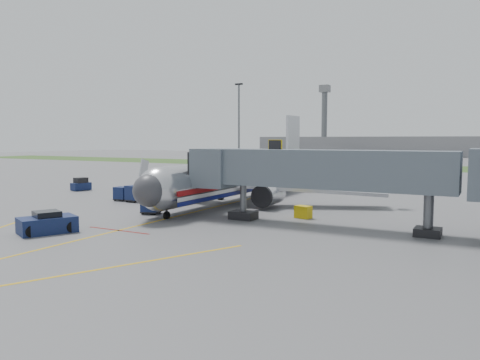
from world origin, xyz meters
The scene contains 16 objects.
ground centered at (0.00, 0.00, 0.00)m, with size 400.00×400.00×0.00m, color #565659.
grass_strip centered at (0.00, 90.00, 0.01)m, with size 300.00×25.00×0.01m, color #2D4C1E.
apron_markings centered at (0.00, -7.40, 0.00)m, with size 21.52×50.00×0.01m.
airliner centered at (0.00, 15.25, 2.65)m, with size 32.10×35.67×10.25m.
jet_bridge centered at (12.86, 5.00, 4.47)m, with size 25.30×4.00×6.90m.
light_mast_left centered at (-30.00, 70.00, 10.78)m, with size 2.00×0.44×20.40m.
distant_terminal centered at (-10.00, 170.00, 4.00)m, with size 120.00×14.00×8.00m, color slate.
control_tower centered at (-40.00, 165.00, 17.33)m, with size 4.00×4.00×30.00m.
pushback_tug centered at (-4.00, -7.18, 0.68)m, with size 3.80×4.56×1.63m.
baggage_tug centered at (-24.14, 14.63, 0.77)m, with size 1.74×2.69×1.75m.
baggage_cart_a centered at (-3.00, 3.57, 0.87)m, with size 1.97×1.97×1.72m.
baggage_cart_b centered at (-11.93, 9.32, 0.79)m, with size 1.58×1.58×1.56m.
baggage_cart_c centered at (-9.97, 9.28, 0.92)m, with size 1.83×1.83×1.81m.
belt_loader centered at (-4.87, 11.09, 0.46)m, with size 1.79×3.91×1.85m.
ground_power_cart centered at (10.38, 8.00, 0.54)m, with size 1.53×1.19×1.09m.
ramp_worker centered at (-13.01, 16.33, 0.91)m, with size 0.66×0.43×1.82m, color #A6D719.
Camera 1 is at (24.95, -30.43, 6.93)m, focal length 35.00 mm.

